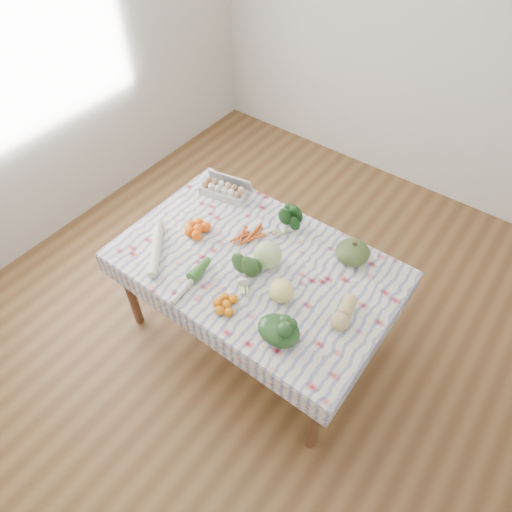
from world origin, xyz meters
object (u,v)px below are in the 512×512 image
cabbage (268,255)px  grapefruit (282,291)px  dining_table (256,271)px  kabocha_squash (353,252)px  butternut_squash (344,312)px  egg_carton (223,191)px

cabbage → grapefruit: bearing=-37.2°
dining_table → kabocha_squash: size_ratio=7.95×
kabocha_squash → cabbage: size_ratio=1.21×
cabbage → butternut_squash: cabbage is taller
egg_carton → dining_table: bearing=-45.0°
dining_table → butternut_squash: butternut_squash is taller
dining_table → grapefruit: size_ratio=11.60×
dining_table → egg_carton: bearing=147.1°
egg_carton → cabbage: bearing=-39.9°
egg_carton → kabocha_squash: bearing=-11.3°
egg_carton → butternut_squash: size_ratio=1.47×
egg_carton → kabocha_squash: kabocha_squash is taller
cabbage → butternut_squash: (0.55, -0.07, -0.03)m
dining_table → grapefruit: grapefruit is taller
dining_table → egg_carton: size_ratio=4.92×
kabocha_squash → butternut_squash: size_ratio=0.91×
cabbage → butternut_squash: size_ratio=0.75×
dining_table → grapefruit: 0.34m
butternut_squash → grapefruit: (-0.34, -0.09, 0.02)m
egg_carton → grapefruit: grapefruit is taller
dining_table → egg_carton: (-0.54, 0.35, 0.13)m
kabocha_squash → butternut_squash: kabocha_squash is taller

